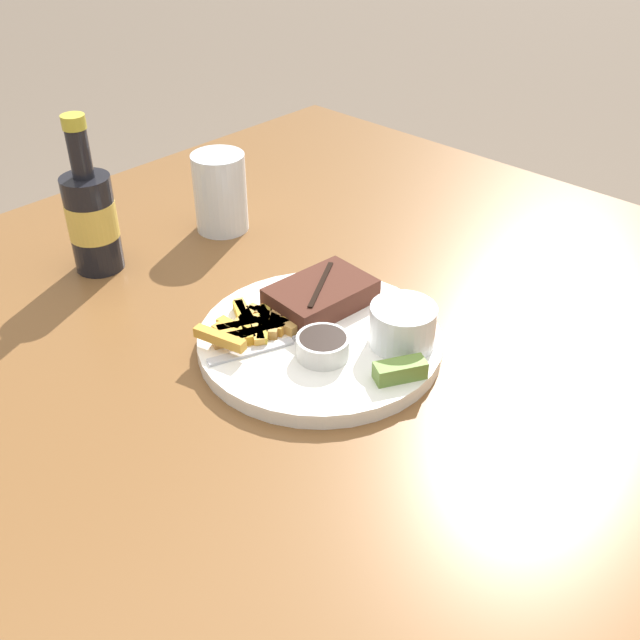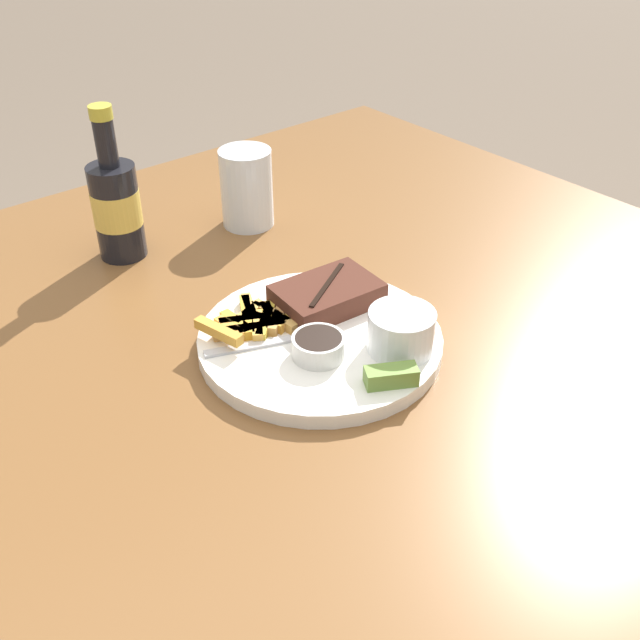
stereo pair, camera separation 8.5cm
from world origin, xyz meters
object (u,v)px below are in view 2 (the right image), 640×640
at_px(beer_bottle, 116,205).
at_px(drinking_glass, 247,188).
at_px(fork_utensil, 258,345).
at_px(dinner_plate, 320,341).
at_px(dipping_sauce_cup, 318,346).
at_px(coleslaw_cup, 401,329).
at_px(steak_portion, 327,295).
at_px(pickle_spear, 394,375).

distance_m(beer_bottle, drinking_glass, 0.19).
bearing_deg(fork_utensil, dinner_plate, 0.00).
relative_size(dipping_sauce_cup, fork_utensil, 0.46).
distance_m(coleslaw_cup, beer_bottle, 0.44).
height_order(steak_portion, drinking_glass, drinking_glass).
xyz_separation_m(dinner_plate, coleslaw_cup, (0.05, -0.08, 0.04)).
height_order(steak_portion, fork_utensil, steak_portion).
bearing_deg(dipping_sauce_cup, beer_bottle, 96.67).
bearing_deg(beer_bottle, dipping_sauce_cup, -83.33).
height_order(dipping_sauce_cup, fork_utensil, dipping_sauce_cup).
relative_size(dinner_plate, fork_utensil, 2.20).
distance_m(steak_portion, drinking_glass, 0.28).
bearing_deg(pickle_spear, steak_portion, 74.90).
distance_m(fork_utensil, beer_bottle, 0.32).
bearing_deg(drinking_glass, beer_bottle, 169.60).
xyz_separation_m(steak_portion, dipping_sauce_cup, (-0.07, -0.07, -0.00)).
xyz_separation_m(steak_portion, coleslaw_cup, (0.01, -0.12, 0.01)).
bearing_deg(dipping_sauce_cup, steak_portion, 44.38).
relative_size(dinner_plate, pickle_spear, 4.77).
distance_m(dinner_plate, fork_utensil, 0.07).
height_order(dipping_sauce_cup, beer_bottle, beer_bottle).
relative_size(steak_portion, coleslaw_cup, 1.73).
height_order(dipping_sauce_cup, pickle_spear, dipping_sauce_cup).
xyz_separation_m(pickle_spear, fork_utensil, (-0.07, 0.14, -0.01)).
relative_size(fork_utensil, beer_bottle, 0.61).
relative_size(steak_portion, fork_utensil, 1.01).
relative_size(dipping_sauce_cup, beer_bottle, 0.28).
relative_size(dipping_sauce_cup, pickle_spear, 1.00).
xyz_separation_m(dinner_plate, drinking_glass, (0.12, 0.31, 0.05)).
bearing_deg(steak_portion, coleslaw_cup, -87.53).
distance_m(steak_portion, beer_bottle, 0.33).
xyz_separation_m(fork_utensil, drinking_glass, (0.19, 0.28, 0.04)).
height_order(coleslaw_cup, fork_utensil, coleslaw_cup).
relative_size(coleslaw_cup, fork_utensil, 0.58).
height_order(dinner_plate, steak_portion, steak_portion).
relative_size(dinner_plate, coleslaw_cup, 3.77).
height_order(steak_portion, pickle_spear, steak_portion).
distance_m(dipping_sauce_cup, fork_utensil, 0.07).
height_order(fork_utensil, drinking_glass, drinking_glass).
height_order(coleslaw_cup, beer_bottle, beer_bottle).
xyz_separation_m(steak_portion, drinking_glass, (0.07, 0.27, 0.03)).
xyz_separation_m(dinner_plate, dipping_sauce_cup, (-0.03, -0.03, 0.02)).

